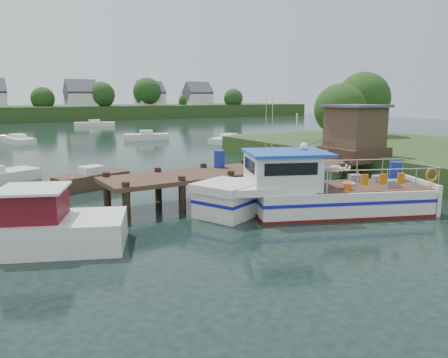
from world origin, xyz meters
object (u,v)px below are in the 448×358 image
lobster_boat (311,192)px  moored_b (146,136)px  dock (323,145)px  moored_d (18,140)px  moored_rowboat (92,179)px  work_boat (6,230)px  moored_far (95,124)px  moored_c (229,139)px

lobster_boat → moored_b: size_ratio=1.92×
dock → moored_d: size_ratio=2.76×
dock → moored_rowboat: dock is taller
lobster_boat → moored_b: bearing=102.6°
work_boat → moored_d: 36.39m
dock → moored_far: bearing=87.4°
moored_rowboat → moored_far: moored_rowboat is taller
moored_c → lobster_boat: bearing=-136.0°
work_boat → moored_rowboat: 10.08m
moored_b → moored_d: (-13.07, 3.89, -0.05)m
lobster_boat → moored_d: (-7.02, 37.80, -0.56)m
lobster_boat → moored_rowboat: size_ratio=2.39×
dock → moored_rowboat: 13.07m
work_boat → moored_rowboat: (5.09, 8.70, -0.25)m
dock → moored_c: dock is taller
lobster_boat → moored_c: bearing=87.1°
lobster_boat → work_boat: 11.75m
work_boat → moored_rowboat: size_ratio=1.86×
work_boat → moored_rowboat: work_boat is taller
moored_c → moored_far: bearing=78.7°
moored_rowboat → moored_d: (-0.48, 27.39, -0.07)m
dock → lobster_boat: size_ratio=1.62×
moored_b → moored_c: moored_b is taller
dock → moored_d: bearing=109.6°
moored_far → moored_d: (-14.41, -22.41, -0.05)m
lobster_boat → moored_rowboat: bearing=144.8°
moored_b → moored_d: 13.64m
dock → lobster_boat: (-4.88, -4.31, -1.32)m
dock → lobster_boat: bearing=-138.6°
work_boat → moored_c: size_ratio=1.29×
moored_far → moored_b: size_ratio=1.29×
moored_c → moored_rowboat: bearing=-160.4°
moored_b → moored_rowboat: bearing=-136.4°
lobster_boat → dock: bearing=64.1°
work_boat → moored_far: size_ratio=1.16×
work_boat → moored_c: 34.87m
moored_b → moored_far: bearing=68.9°
moored_rowboat → moored_far: bearing=89.3°
work_boat → moored_b: bearing=84.7°
dock → lobster_boat: lobster_boat is taller
moored_rowboat → moored_c: bearing=55.0°
dock → work_boat: dock is taller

